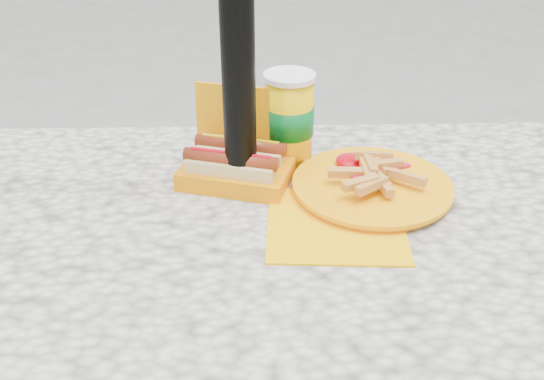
{
  "coord_description": "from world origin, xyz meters",
  "views": [
    {
      "loc": [
        0.02,
        -0.69,
        1.24
      ],
      "look_at": [
        0.05,
        0.07,
        0.8
      ],
      "focal_mm": 40.0,
      "sensor_mm": 36.0,
      "label": 1
    }
  ],
  "objects": [
    {
      "name": "picnic_table",
      "position": [
        0.0,
        0.0,
        0.64
      ],
      "size": [
        1.2,
        0.8,
        0.75
      ],
      "color": "beige",
      "rests_on": "ground"
    },
    {
      "name": "hotdog_box",
      "position": [
        -0.01,
        0.18,
        0.78
      ],
      "size": [
        0.2,
        0.16,
        0.14
      ],
      "rotation": [
        0.0,
        0.0,
        -0.29
      ],
      "color": "orange",
      "rests_on": "picnic_table"
    },
    {
      "name": "fries_plate",
      "position": [
        0.2,
        0.13,
        0.76
      ],
      "size": [
        0.3,
        0.32,
        0.05
      ],
      "rotation": [
        0.0,
        0.0,
        -0.35
      ],
      "color": "#FBB100",
      "rests_on": "picnic_table"
    },
    {
      "name": "soda_cup",
      "position": [
        0.08,
        0.25,
        0.83
      ],
      "size": [
        0.09,
        0.09,
        0.16
      ],
      "rotation": [
        0.0,
        0.0,
        0.21
      ],
      "color": "#F1BA00",
      "rests_on": "picnic_table"
    }
  ]
}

